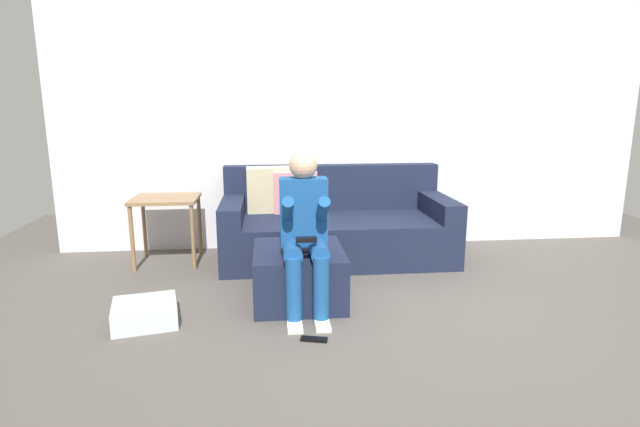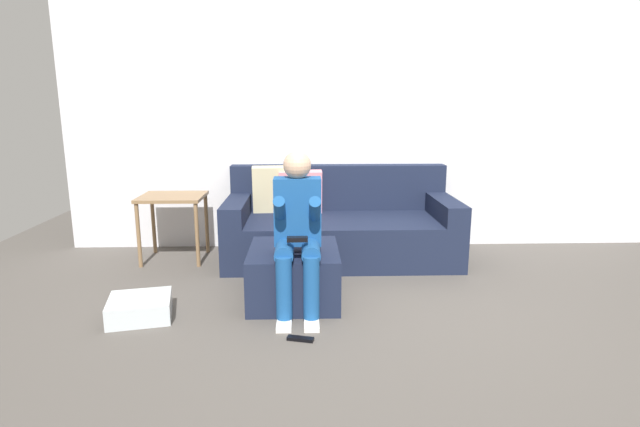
{
  "view_description": "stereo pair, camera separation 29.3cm",
  "coord_description": "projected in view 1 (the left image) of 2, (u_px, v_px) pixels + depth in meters",
  "views": [
    {
      "loc": [
        -0.91,
        -3.0,
        1.44
      ],
      "look_at": [
        -0.48,
        1.04,
        0.56
      ],
      "focal_mm": 28.12,
      "sensor_mm": 36.0,
      "label": 1
    },
    {
      "loc": [
        -0.62,
        -3.02,
        1.44
      ],
      "look_at": [
        -0.48,
        1.04,
        0.56
      ],
      "focal_mm": 28.12,
      "sensor_mm": 36.0,
      "label": 2
    }
  ],
  "objects": [
    {
      "name": "person_seated",
      "position": [
        305.0,
        227.0,
        3.47
      ],
      "size": [
        0.33,
        0.59,
        1.13
      ],
      "color": "#194C8C",
      "rests_on": "ground_plane"
    },
    {
      "name": "ottoman",
      "position": [
        299.0,
        275.0,
        3.74
      ],
      "size": [
        0.66,
        0.73,
        0.4
      ],
      "primitive_type": "cube",
      "color": "#192138",
      "rests_on": "ground_plane"
    },
    {
      "name": "ground_plane",
      "position": [
        409.0,
        327.0,
        3.32
      ],
      "size": [
        7.76,
        7.76,
        0.0
      ],
      "primitive_type": "plane",
      "color": "#544F49"
    },
    {
      "name": "couch_sectional",
      "position": [
        334.0,
        227.0,
        4.78
      ],
      "size": [
        2.13,
        0.98,
        0.87
      ],
      "color": "#192138",
      "rests_on": "ground_plane"
    },
    {
      "name": "remote_near_ottoman",
      "position": [
        314.0,
        339.0,
        3.12
      ],
      "size": [
        0.17,
        0.09,
        0.02
      ],
      "primitive_type": "cube",
      "rotation": [
        0.0,
        0.0,
        -0.26
      ],
      "color": "black",
      "rests_on": "ground_plane"
    },
    {
      "name": "wall_back",
      "position": [
        357.0,
        117.0,
        5.05
      ],
      "size": [
        5.97,
        0.1,
        2.64
      ],
      "primitive_type": "cube",
      "color": "silver",
      "rests_on": "ground_plane"
    },
    {
      "name": "storage_bin",
      "position": [
        145.0,
        313.0,
        3.36
      ],
      "size": [
        0.48,
        0.46,
        0.15
      ],
      "primitive_type": "cube",
      "rotation": [
        0.0,
        0.0,
        0.21
      ],
      "color": "silver",
      "rests_on": "ground_plane"
    },
    {
      "name": "side_table",
      "position": [
        166.0,
        207.0,
        4.56
      ],
      "size": [
        0.58,
        0.51,
        0.62
      ],
      "color": "olive",
      "rests_on": "ground_plane"
    }
  ]
}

